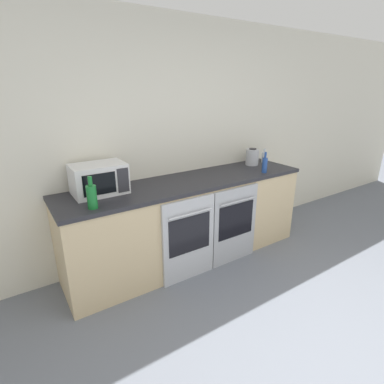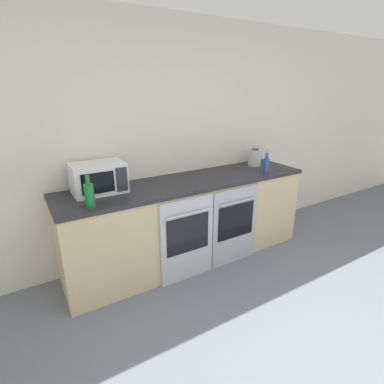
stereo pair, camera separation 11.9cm
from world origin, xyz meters
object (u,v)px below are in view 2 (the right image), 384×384
Objects in this scene: bottle_blue at (266,165)px; kettle at (255,157)px; oven_right at (235,226)px; bottle_green at (89,195)px; oven_left at (187,239)px; bottle_clear at (267,158)px; microwave at (98,178)px.

bottle_blue is 0.38m from kettle.
bottle_green reaches higher than oven_right.
oven_right is 3.63× the size of bottle_blue.
oven_left is 0.60m from oven_right.
bottle_clear is 0.87× the size of kettle.
kettle reaches higher than oven_left.
bottle_blue is at bearing -10.65° from microwave.
oven_left is at bearing -159.61° from kettle.
oven_left is 1.66m from bottle_clear.
oven_right is at bearing -19.61° from microwave.
microwave is 2.27× the size of kettle.
microwave is 1.76× the size of bottle_green.
kettle is (1.96, 0.01, -0.04)m from microwave.
bottle_green is (-0.86, 0.12, 0.60)m from oven_left.
microwave is 1.85m from bottle_blue.
microwave is at bearing 160.39° from oven_right.
bottle_clear is (1.49, 0.47, 0.56)m from oven_left.
oven_right is 1.83× the size of microwave.
bottle_blue reaches higher than bottle_clear.
microwave is (-0.70, 0.46, 0.63)m from oven_left.
kettle is at bearing -179.13° from bottle_clear.
oven_right is 1.15m from bottle_clear.
bottle_clear is at bearing 44.39° from bottle_blue.
oven_left is 1.83× the size of microwave.
bottle_green is at bearing 175.14° from oven_right.
bottle_blue is (1.13, 0.12, 0.59)m from oven_left.
bottle_blue is at bearing 12.94° from oven_right.
bottle_blue is (0.52, 0.12, 0.59)m from oven_right.
oven_left is 1.05m from bottle_green.
bottle_blue is (1.82, -0.34, -0.05)m from microwave.
oven_right is at bearing -144.65° from kettle.
microwave is at bearing -179.69° from bottle_clear.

